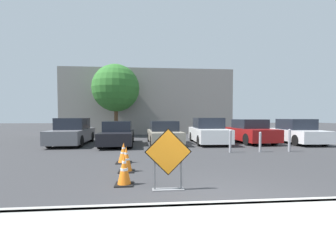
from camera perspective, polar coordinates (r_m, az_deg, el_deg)
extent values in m
plane|color=#333335|center=(13.94, 0.94, -4.44)|extent=(96.00, 96.00, 0.00)
cube|color=#999993|center=(3.37, 23.84, -25.55)|extent=(23.67, 2.32, 0.14)
cube|color=#999993|center=(4.33, 15.94, -18.97)|extent=(23.67, 0.20, 0.14)
cube|color=black|center=(4.98, 0.06, -6.56)|extent=(1.05, 0.02, 1.05)
cube|color=orange|center=(4.97, 0.08, -6.58)|extent=(0.99, 0.02, 0.99)
cube|color=slate|center=(5.23, 0.01, -15.79)|extent=(0.71, 0.20, 0.02)
cube|color=slate|center=(5.09, -3.38, -11.34)|extent=(0.04, 0.04, 0.87)
cube|color=slate|center=(5.15, 3.37, -11.20)|extent=(0.04, 0.04, 0.87)
cube|color=black|center=(5.68, -11.04, -14.31)|extent=(0.43, 0.43, 0.03)
cone|color=orange|center=(5.58, -11.08, -10.60)|extent=(0.32, 0.32, 0.73)
cylinder|color=white|center=(5.55, -11.09, -8.99)|extent=(0.10, 0.10, 0.07)
cylinder|color=white|center=(5.59, -11.07, -10.74)|extent=(0.18, 0.18, 0.07)
cube|color=black|center=(6.95, -10.51, -11.21)|extent=(0.46, 0.46, 0.03)
cone|color=orange|center=(6.88, -10.54, -8.17)|extent=(0.34, 0.34, 0.72)
cylinder|color=white|center=(6.85, -10.55, -6.87)|extent=(0.11, 0.11, 0.06)
cylinder|color=white|center=(6.88, -10.54, -8.29)|extent=(0.19, 0.19, 0.06)
cube|color=black|center=(8.25, -11.18, -9.07)|extent=(0.53, 0.53, 0.03)
cone|color=orange|center=(8.19, -11.20, -6.59)|extent=(0.39, 0.39, 0.69)
cylinder|color=white|center=(8.16, -11.21, -5.53)|extent=(0.12, 0.12, 0.06)
cylinder|color=white|center=(8.19, -11.20, -6.69)|extent=(0.21, 0.21, 0.06)
cube|color=slate|center=(14.59, -23.08, -2.18)|extent=(1.92, 4.59, 0.72)
cube|color=#1E232D|center=(14.66, -23.01, 0.56)|extent=(1.63, 2.14, 0.67)
cylinder|color=black|center=(13.05, -21.33, -3.62)|extent=(0.22, 0.66, 0.65)
cylinder|color=black|center=(13.54, -28.03, -3.52)|extent=(0.22, 0.66, 0.65)
cylinder|color=black|center=(15.77, -18.82, -2.58)|extent=(0.22, 0.66, 0.65)
cylinder|color=black|center=(16.18, -24.48, -2.55)|extent=(0.22, 0.66, 0.65)
cube|color=black|center=(13.41, -12.63, -2.60)|extent=(1.92, 4.62, 0.63)
cube|color=#1E232D|center=(13.49, -12.61, -0.01)|extent=(1.61, 2.15, 0.58)
cylinder|color=black|center=(11.98, -9.42, -3.93)|extent=(0.23, 0.69, 0.68)
cylinder|color=black|center=(12.13, -16.97, -3.92)|extent=(0.23, 0.69, 0.68)
cylinder|color=black|center=(14.78, -9.07, -2.75)|extent=(0.23, 0.69, 0.68)
cylinder|color=black|center=(14.91, -15.20, -2.76)|extent=(0.23, 0.69, 0.68)
cube|color=#A39984|center=(13.81, -1.00, -2.52)|extent=(2.05, 4.17, 0.62)
cube|color=#1E232D|center=(13.87, -1.05, 0.03)|extent=(1.70, 1.96, 0.61)
cylinder|color=black|center=(12.73, 3.49, -3.71)|extent=(0.23, 0.62, 0.61)
cylinder|color=black|center=(12.49, -4.06, -3.83)|extent=(0.23, 0.62, 0.61)
cylinder|color=black|center=(15.19, 1.52, -2.73)|extent=(0.23, 0.62, 0.61)
cylinder|color=black|center=(15.00, -4.80, -2.80)|extent=(0.23, 0.62, 0.61)
cube|color=white|center=(14.13, 10.22, -2.12)|extent=(1.92, 4.24, 0.77)
cube|color=#1E232D|center=(14.20, 10.14, 0.75)|extent=(1.64, 1.97, 0.64)
cylinder|color=black|center=(13.14, 15.09, -3.58)|extent=(0.22, 0.62, 0.62)
cylinder|color=black|center=(12.71, 7.96, -3.72)|extent=(0.22, 0.62, 0.62)
cylinder|color=black|center=(15.61, 12.04, -2.63)|extent=(0.22, 0.62, 0.62)
cylinder|color=black|center=(15.25, 6.01, -2.71)|extent=(0.22, 0.62, 0.62)
cube|color=maroon|center=(15.19, 20.14, -1.91)|extent=(2.04, 4.11, 0.73)
cube|color=#1E232D|center=(15.25, 20.00, 0.54)|extent=(1.72, 1.93, 0.57)
cylinder|color=black|center=(14.57, 25.42, -3.00)|extent=(0.23, 0.70, 0.69)
cylinder|color=black|center=(13.71, 19.41, -3.23)|extent=(0.23, 0.70, 0.69)
cylinder|color=black|center=(16.71, 20.73, -2.28)|extent=(0.23, 0.70, 0.69)
cylinder|color=black|center=(15.96, 15.31, -2.42)|extent=(0.23, 0.70, 0.69)
cube|color=silver|center=(16.11, 29.82, -1.99)|extent=(1.97, 4.22, 0.68)
cube|color=#1E232D|center=(16.17, 29.67, 0.40)|extent=(1.66, 1.97, 0.65)
cylinder|color=black|center=(15.56, 34.92, -2.98)|extent=(0.23, 0.64, 0.63)
cylinder|color=black|center=(14.61, 29.79, -3.19)|extent=(0.23, 0.64, 0.63)
cylinder|color=black|center=(17.65, 29.82, -2.29)|extent=(0.23, 0.64, 0.63)
cylinder|color=black|center=(16.82, 25.08, -2.42)|extent=(0.23, 0.64, 0.63)
cylinder|color=gray|center=(10.74, 15.53, -3.89)|extent=(0.11, 0.11, 0.98)
sphere|color=gray|center=(10.70, 15.55, -1.28)|extent=(0.12, 0.12, 0.12)
cylinder|color=gray|center=(11.33, 22.36, -3.90)|extent=(0.11, 0.11, 0.89)
sphere|color=gray|center=(11.30, 22.39, -1.66)|extent=(0.12, 0.12, 0.12)
cylinder|color=gray|center=(12.06, 28.44, -3.34)|extent=(0.11, 0.11, 1.01)
sphere|color=gray|center=(12.02, 28.49, -0.94)|extent=(0.12, 0.12, 0.12)
cube|color=gray|center=(23.37, -5.05, 5.83)|extent=(16.08, 5.00, 6.15)
cylinder|color=#513823|center=(19.44, -13.04, 1.23)|extent=(0.32, 0.32, 2.59)
sphere|color=#2D6B28|center=(19.59, -13.11, 9.37)|extent=(3.94, 3.94, 3.94)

